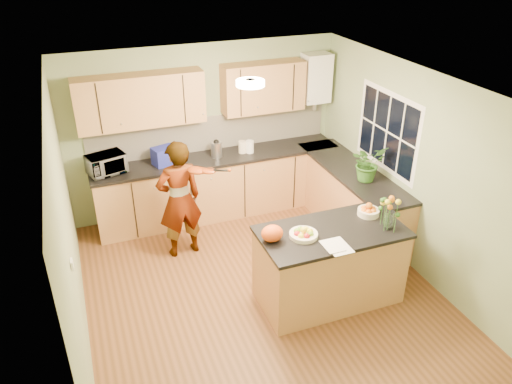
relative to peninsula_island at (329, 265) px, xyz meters
name	(u,v)px	position (x,y,z in m)	size (l,w,h in m)	color
floor	(260,289)	(-0.69, 0.41, -0.47)	(4.50, 4.50, 0.00)	brown
ceiling	(261,87)	(-0.69, 0.41, 2.03)	(4.00, 4.50, 0.02)	silver
wall_back	(205,130)	(-0.69, 2.66, 0.78)	(4.00, 0.02, 2.50)	gray
wall_front	(374,339)	(-0.69, -1.84, 0.78)	(4.00, 0.02, 2.50)	gray
wall_left	(68,234)	(-2.69, 0.41, 0.78)	(0.02, 4.50, 2.50)	gray
wall_right	(413,171)	(1.31, 0.41, 0.78)	(0.02, 4.50, 2.50)	gray
back_counter	(219,185)	(-0.59, 2.36, 0.00)	(3.64, 0.62, 0.94)	#B57848
right_counter	(350,200)	(1.01, 1.26, 0.00)	(0.62, 2.24, 0.94)	#B57848
splashback	(212,133)	(-0.59, 2.65, 0.73)	(3.60, 0.02, 0.52)	white
upper_cabinets	(194,95)	(-0.86, 2.49, 1.38)	(3.20, 0.34, 0.70)	#B57848
boiler	(316,78)	(1.01, 2.50, 1.43)	(0.40, 0.30, 0.86)	white
window_right	(387,131)	(1.30, 1.01, 1.08)	(0.01, 1.30, 1.05)	white
light_switch	(72,265)	(-2.67, -0.19, 0.83)	(0.02, 0.09, 0.09)	white
ceiling_lamp	(250,83)	(-0.69, 0.71, 1.99)	(0.30, 0.30, 0.07)	#FFEABF
peninsula_island	(329,265)	(0.00, 0.00, 0.00)	(1.63, 0.83, 0.93)	#B57848
fruit_dish	(304,233)	(-0.35, 0.00, 0.51)	(0.31, 0.31, 0.11)	#F9E9C7
orange_bowl	(369,210)	(0.55, 0.15, 0.53)	(0.25, 0.25, 0.15)	#F9E9C7
flower_vase	(392,204)	(0.60, -0.18, 0.78)	(0.25, 0.25, 0.47)	silver
orange_bag	(272,233)	(-0.69, 0.05, 0.56)	(0.24, 0.20, 0.18)	#E04C12
papers	(338,246)	(-0.10, -0.30, 0.47)	(0.23, 0.32, 0.01)	white
violinist	(179,200)	(-1.37, 1.52, 0.33)	(0.59, 0.38, 1.60)	#DAAB85
violin	(197,170)	(-1.17, 1.30, 0.82)	(0.56, 0.23, 0.11)	#4A1604
microwave	(106,164)	(-2.15, 2.36, 0.61)	(0.49, 0.33, 0.27)	white
blue_box	(164,156)	(-1.36, 2.37, 0.60)	(0.31, 0.23, 0.25)	#202795
kettle	(216,149)	(-0.61, 2.35, 0.60)	(0.16, 0.16, 0.30)	silver
jar_cream	(242,147)	(-0.21, 2.36, 0.56)	(0.11, 0.11, 0.18)	#F9E9C7
jar_white	(250,147)	(-0.11, 2.32, 0.56)	(0.12, 0.12, 0.18)	white
potted_plant	(368,163)	(1.01, 0.94, 0.71)	(0.43, 0.38, 0.48)	#346A23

